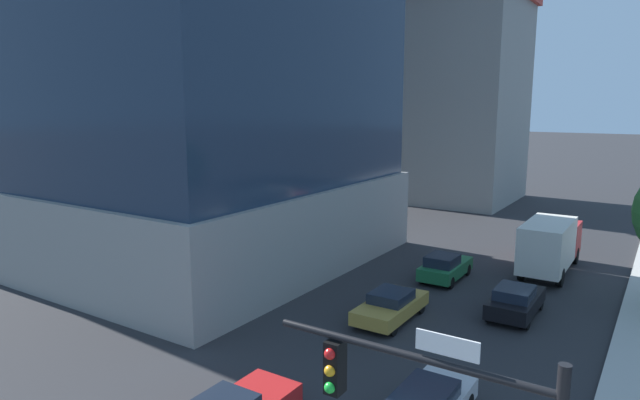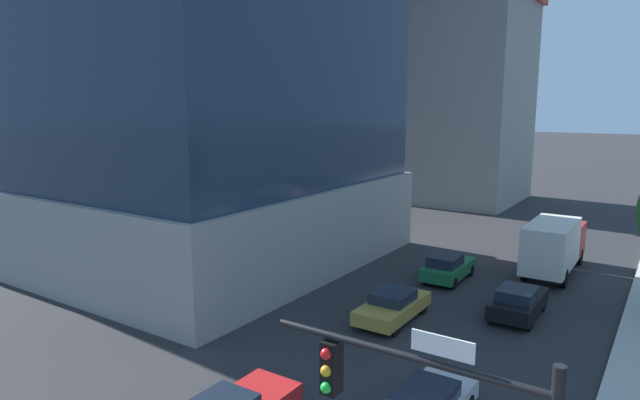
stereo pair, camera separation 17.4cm
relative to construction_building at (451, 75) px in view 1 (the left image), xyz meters
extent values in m
cube|color=gray|center=(-5.90, -29.63, -10.07)|extent=(20.16, 20.60, 5.02)
cube|color=gray|center=(-0.03, 0.04, -1.31)|extent=(13.09, 12.76, 22.53)
cube|color=gold|center=(3.90, -3.79, 2.79)|extent=(0.90, 0.90, 30.72)
cylinder|color=black|center=(15.95, -46.14, -7.19)|extent=(5.17, 0.14, 0.14)
cube|color=black|center=(14.55, -46.14, -7.81)|extent=(0.32, 0.36, 1.05)
sphere|color=red|center=(14.55, -46.33, -7.47)|extent=(0.22, 0.22, 0.22)
sphere|color=orange|center=(14.55, -46.33, -7.81)|extent=(0.22, 0.22, 0.22)
sphere|color=green|center=(14.55, -46.33, -8.15)|extent=(0.22, 0.22, 0.22)
cube|color=white|center=(16.72, -46.14, -6.84)|extent=(1.10, 0.04, 0.36)
cylinder|color=black|center=(8.62, -41.89, -12.27)|extent=(0.22, 0.61, 0.61)
cube|color=#1E6638|center=(9.42, -25.82, -11.96)|extent=(1.83, 4.05, 0.69)
cube|color=#19212D|center=(9.42, -26.40, -11.34)|extent=(1.54, 1.82, 0.55)
cylinder|color=black|center=(8.62, -24.45, -12.25)|extent=(0.22, 0.64, 0.64)
cylinder|color=black|center=(10.23, -24.45, -12.25)|extent=(0.22, 0.64, 0.64)
cylinder|color=black|center=(8.62, -27.20, -12.25)|extent=(0.22, 0.64, 0.64)
cylinder|color=black|center=(10.23, -27.20, -12.25)|extent=(0.22, 0.64, 0.64)
cube|color=black|center=(14.05, -29.22, -11.95)|extent=(1.86, 4.09, 0.69)
cube|color=#19212D|center=(14.05, -29.56, -11.36)|extent=(1.56, 1.90, 0.48)
cylinder|color=black|center=(13.24, -27.83, -12.24)|extent=(0.22, 0.67, 0.67)
cylinder|color=black|center=(14.87, -27.83, -12.24)|extent=(0.22, 0.67, 0.67)
cylinder|color=black|center=(13.24, -30.61, -12.24)|extent=(0.22, 0.67, 0.67)
cylinder|color=black|center=(14.87, -30.61, -12.24)|extent=(0.22, 0.67, 0.67)
cube|color=#19212D|center=(14.05, -40.30, -11.42)|extent=(1.47, 2.45, 0.47)
cylinder|color=black|center=(13.28, -38.51, -12.24)|extent=(0.22, 0.68, 0.68)
cube|color=#AD8938|center=(9.42, -32.84, -11.99)|extent=(1.89, 4.43, 0.61)
cube|color=#19212D|center=(9.42, -32.83, -11.45)|extent=(1.59, 1.87, 0.46)
cylinder|color=black|center=(8.59, -31.34, -12.24)|extent=(0.22, 0.66, 0.66)
cylinder|color=black|center=(10.25, -31.34, -12.24)|extent=(0.22, 0.66, 0.66)
cylinder|color=black|center=(8.59, -34.35, -12.24)|extent=(0.22, 0.66, 0.66)
cylinder|color=black|center=(10.25, -34.35, -12.24)|extent=(0.22, 0.66, 0.66)
cube|color=#B21E1E|center=(14.05, -18.58, -11.00)|extent=(2.27, 2.08, 1.93)
cube|color=silver|center=(14.05, -22.38, -10.68)|extent=(2.27, 5.21, 2.58)
cylinder|color=black|center=(13.06, -18.58, -12.07)|extent=(0.30, 1.02, 1.02)
cylinder|color=black|center=(15.05, -18.58, -12.07)|extent=(0.30, 1.02, 1.02)
cylinder|color=black|center=(13.06, -23.68, -12.07)|extent=(0.30, 1.02, 1.02)
cylinder|color=black|center=(15.05, -23.68, -12.07)|extent=(0.30, 1.02, 1.02)
camera|label=1|loc=(19.59, -54.46, -2.88)|focal=30.80mm
camera|label=2|loc=(19.74, -54.36, -2.88)|focal=30.80mm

